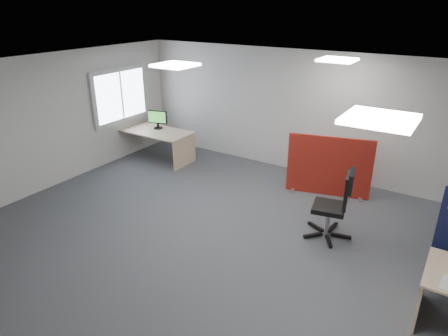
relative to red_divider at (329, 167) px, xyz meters
The scene contains 11 objects.
floor 2.75m from the red_divider, 101.03° to the right, with size 9.00×9.00×0.00m, color #515459.
ceiling 3.41m from the red_divider, 101.03° to the right, with size 9.00×7.00×0.02m, color white.
wall_back 1.25m from the red_divider, 120.75° to the left, with size 9.00×0.02×2.70m, color silver.
wall_front 6.20m from the red_divider, 94.79° to the right, with size 9.00×0.02×2.70m, color silver.
wall_left 5.71m from the red_divider, 152.27° to the right, with size 0.02×7.00×2.70m, color silver.
window 5.08m from the red_divider, behind, with size 0.06×1.70×1.30m.
ceiling_lights 2.86m from the red_divider, 95.24° to the right, with size 4.10×4.10×0.04m.
red_divider is the anchor object (origin of this frame).
second_desk 4.20m from the red_divider, behind, with size 1.77×0.89×0.73m.
monitor_second 4.28m from the red_divider, behind, with size 0.48×0.22×0.44m.
office_chair 1.60m from the red_divider, 66.42° to the right, with size 0.79×0.78×1.19m.
Camera 1 is at (2.67, -4.58, 3.63)m, focal length 32.00 mm.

